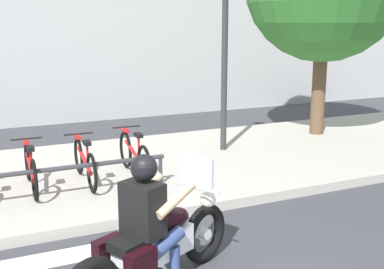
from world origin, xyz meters
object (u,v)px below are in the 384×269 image
Objects in this scene: bicycle_4 at (85,162)px; bike_rack at (4,177)px; bicycle_3 at (31,168)px; rider at (149,215)px; motorcycle at (155,248)px; street_lamp at (225,38)px; bicycle_5 at (134,155)px.

bicycle_4 is 0.35× the size of bike_rack.
bicycle_3 and bicycle_4 have the same top height.
rider is at bearing -67.56° from bike_rack.
motorcycle is at bearing -90.55° from bicycle_4.
street_lamp reaches higher than bicycle_4.
rider is 0.31× the size of bike_rack.
bicycle_3 is 4.37m from street_lamp.
motorcycle reaches higher than bicycle_5.
bicycle_4 is at bearing 24.17° from bike_rack.
bicycle_5 is at bearing 15.05° from bike_rack.
rider is at bearing -156.66° from motorcycle.
bicycle_4 reaches higher than bike_rack.
motorcycle is 1.46× the size of rider.
bike_rack is (-2.06, -0.55, 0.07)m from bicycle_5.
street_lamp is (3.04, 4.22, 1.89)m from motorcycle.
street_lamp reaches higher than bicycle_5.
bicycle_4 is (0.03, 3.27, 0.02)m from motorcycle.
rider reaches higher than bicycle_3.
bicycle_3 is (-0.79, 3.27, 0.02)m from motorcycle.
bike_rack is at bearing -164.95° from bicycle_5.
bike_rack is 4.84m from street_lamp.
bicycle_4 is 0.82m from bicycle_5.
motorcycle is 3.27m from bicycle_4.
motorcycle is 0.56× the size of street_lamp.
bike_rack is at bearing -155.83° from bicycle_4.
bike_rack is 1.23× the size of street_lamp.
bicycle_3 is 0.99× the size of bicycle_4.
bicycle_3 is at bearing -166.17° from street_lamp.
rider is 3.40m from bicycle_3.
street_lamp is at bearing 54.23° from motorcycle.
bicycle_5 reaches higher than bicycle_3.
motorcycle is 1.29× the size of bicycle_4.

